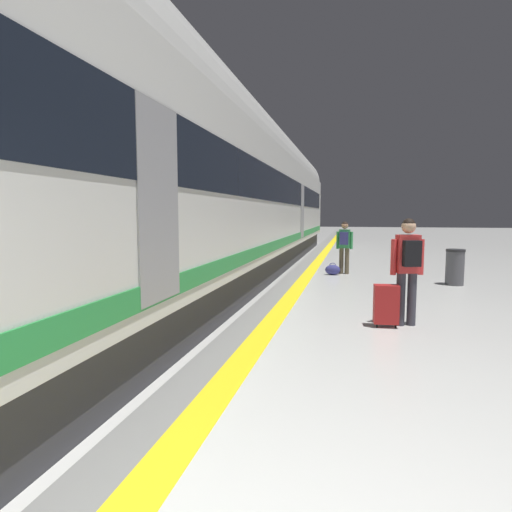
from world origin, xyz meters
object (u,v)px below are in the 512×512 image
high_speed_train (204,183)px  suitcase_near (386,304)px  waste_bin (455,267)px  passenger_mid (344,243)px  duffel_bag_mid (333,270)px  passenger_near (408,262)px

high_speed_train → suitcase_near: bearing=-32.4°
waste_bin → passenger_mid: bearing=153.0°
high_speed_train → passenger_mid: 4.97m
high_speed_train → duffel_bag_mid: high_speed_train is taller
suitcase_near → high_speed_train: bearing=147.6°
passenger_near → suitcase_near: bearing=-152.6°
passenger_mid → duffel_bag_mid: (-0.32, -0.30, -0.78)m
passenger_near → passenger_mid: passenger_near is taller
suitcase_near → passenger_mid: passenger_mid is taller
high_speed_train → passenger_near: size_ratio=20.45×
suitcase_near → passenger_mid: 6.09m
passenger_near → duffel_bag_mid: 5.79m
suitcase_near → duffel_bag_mid: bearing=101.0°
suitcase_near → passenger_mid: size_ratio=0.43×
passenger_mid → duffel_bag_mid: passenger_mid is taller
suitcase_near → passenger_mid: bearing=97.5°
passenger_near → duffel_bag_mid: passenger_near is taller
high_speed_train → passenger_mid: bearing=48.4°
passenger_mid → waste_bin: bearing=-27.0°
high_speed_train → suitcase_near: (3.92, -2.49, -2.14)m
high_speed_train → waste_bin: bearing=19.6°
high_speed_train → duffel_bag_mid: 4.88m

